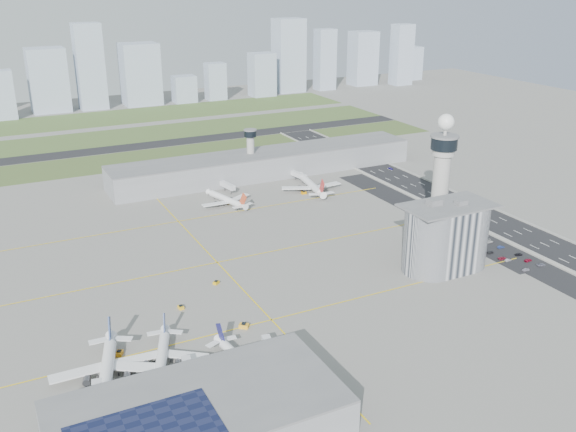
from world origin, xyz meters
name	(u,v)px	position (x,y,z in m)	size (l,w,h in m)	color
ground	(322,271)	(0.00, 0.00, 0.00)	(1000.00, 1000.00, 0.00)	gray
grass_strip_0	(148,158)	(-20.00, 225.00, 0.04)	(480.00, 50.00, 0.08)	#435629
grass_strip_1	(125,136)	(-20.00, 300.00, 0.04)	(480.00, 60.00, 0.08)	#4D622E
grass_strip_2	(105,118)	(-20.00, 380.00, 0.04)	(480.00, 70.00, 0.08)	#4D632F
runway	(136,147)	(-20.00, 262.00, 0.06)	(480.00, 22.00, 0.10)	black
highway	(509,229)	(115.00, 0.00, 0.05)	(28.00, 500.00, 0.10)	black
barrier_left	(490,232)	(101.00, 0.00, 0.60)	(0.60, 500.00, 1.20)	#9E9E99
barrier_right	(529,223)	(129.00, 0.00, 0.60)	(0.60, 500.00, 1.20)	#9E9E99
landside_road	(487,244)	(90.00, -10.00, 0.04)	(18.00, 260.00, 0.08)	black
parking_lot	(501,253)	(88.00, -22.00, 0.05)	(20.00, 44.00, 0.10)	black
taxiway_line_h_0	(271,320)	(-40.00, -30.00, 0.01)	(260.00, 0.60, 0.01)	yellow
taxiway_line_h_1	(217,263)	(-40.00, 30.00, 0.01)	(260.00, 0.60, 0.01)	yellow
taxiway_line_h_2	(178,221)	(-40.00, 90.00, 0.01)	(260.00, 0.60, 0.01)	yellow
taxiway_line_v	(217,263)	(-40.00, 30.00, 0.01)	(0.60, 260.00, 0.01)	yellow
control_tower	(442,172)	(72.00, 8.00, 35.04)	(14.00, 14.00, 64.50)	#ADAAA5
secondary_tower	(251,149)	(30.00, 150.00, 18.80)	(8.60, 8.60, 31.90)	#ADAAA5
admin_building	(446,237)	(51.99, -22.00, 15.30)	(42.00, 24.00, 33.50)	#B2B2B7
terminal_pier	(266,163)	(40.00, 148.00, 7.90)	(210.00, 32.00, 15.80)	gray
near_terminal	(198,419)	(-88.07, -82.02, 6.43)	(84.00, 42.00, 13.00)	gray
airplane_near_a	(106,364)	(-106.18, -41.55, 6.33)	(45.23, 38.44, 12.66)	white
airplane_near_b	(161,352)	(-87.32, -41.16, 5.37)	(38.37, 32.61, 10.74)	white
airplane_near_c	(242,356)	(-63.06, -55.03, 4.89)	(34.95, 29.71, 9.79)	white
airplane_far_a	(226,195)	(-6.04, 104.78, 5.45)	(38.89, 33.06, 10.89)	white
airplane_far_b	(311,180)	(51.37, 104.94, 6.43)	(45.90, 39.02, 12.85)	white
jet_bridge_near_0	(98,412)	(-113.00, -61.00, 2.85)	(14.00, 3.00, 5.70)	silver
jet_bridge_near_1	(192,386)	(-83.00, -61.00, 2.85)	(14.00, 3.00, 5.70)	silver
jet_bridge_near_2	(276,362)	(-53.00, -61.00, 2.85)	(14.00, 3.00, 5.70)	silver
jet_bridge_far_0	(222,185)	(2.00, 132.00, 2.85)	(14.00, 3.00, 5.70)	silver
jet_bridge_far_1	(292,174)	(52.00, 132.00, 2.85)	(14.00, 3.00, 5.70)	silver
tug_0	(119,353)	(-99.13, -27.87, 0.91)	(2.16, 3.14, 1.82)	orange
tug_1	(244,325)	(-51.97, -30.55, 1.05)	(2.48, 3.61, 2.10)	gold
tug_2	(181,307)	(-69.07, -5.22, 0.81)	(1.92, 2.79, 1.62)	gold
tug_3	(216,282)	(-48.27, 9.29, 0.79)	(1.87, 2.72, 1.58)	gold
tug_4	(231,202)	(-3.22, 103.47, 0.99)	(2.35, 3.42, 1.99)	yellow
tug_5	(304,193)	(43.87, 100.49, 0.91)	(2.14, 3.12, 1.81)	orange
car_lot_0	(526,270)	(83.44, -42.07, 0.62)	(1.46, 3.64, 1.24)	#AFAABD
car_lot_1	(508,260)	(83.84, -30.55, 0.60)	(1.28, 3.67, 1.21)	gray
car_lot_2	(502,258)	(82.92, -27.82, 0.62)	(2.04, 4.43, 1.23)	maroon
car_lot_3	(490,252)	(82.71, -20.02, 0.58)	(1.64, 4.03, 1.17)	#28282B
car_lot_4	(475,245)	(82.38, -9.74, 0.58)	(1.38, 3.43, 1.17)	navy
car_lot_5	(465,240)	(82.03, -2.95, 0.57)	(1.22, 3.49, 1.15)	white
car_lot_6	(541,265)	(93.77, -41.37, 0.58)	(1.93, 4.20, 1.17)	gray
car_lot_7	(528,260)	(92.11, -34.98, 0.63)	(1.77, 4.36, 1.27)	maroon
car_lot_8	(519,254)	(93.15, -28.06, 0.66)	(1.55, 3.86, 1.31)	black
car_lot_9	(501,247)	(92.04, -17.40, 0.61)	(1.30, 3.73, 1.23)	navy
car_lot_10	(489,242)	(91.83, -9.53, 0.59)	(1.95, 4.24, 1.18)	silver
car_lot_11	(488,239)	(93.19, -6.96, 0.56)	(1.56, 3.84, 1.11)	gray
car_hw_1	(460,205)	(115.75, 39.92, 0.59)	(1.26, 3.61, 1.19)	#22242C
car_hw_2	(391,169)	(122.89, 120.31, 0.59)	(1.95, 4.22, 1.17)	navy
car_hw_4	(330,151)	(108.92, 179.39, 0.59)	(1.39, 3.46, 1.18)	#A1A3A5
skyline_bldg_6	(3,95)	(-102.68, 417.90, 22.60)	(20.04, 16.03, 45.20)	#9EADC1
skyline_bldg_7	(48,80)	(-59.44, 436.89, 30.61)	(35.76, 28.61, 61.22)	#9EADC1
skyline_bldg_8	(90,67)	(-19.42, 431.56, 41.69)	(26.33, 21.06, 83.39)	#9EADC1
skyline_bldg_9	(140,74)	(30.27, 432.32, 31.06)	(36.96, 29.57, 62.11)	#9EADC1
skyline_bldg_10	(184,89)	(73.27, 423.68, 13.87)	(23.01, 18.41, 27.75)	#9EADC1
skyline_bldg_11	(215,81)	(108.28, 423.34, 19.48)	(20.22, 16.18, 38.97)	#9EADC1
skyline_bldg_12	(262,75)	(162.17, 421.29, 23.44)	(26.14, 20.92, 46.89)	#9EADC1
skyline_bldg_13	(289,56)	(201.27, 433.27, 40.60)	(32.26, 25.81, 81.20)	#9EADC1
skyline_bldg_14	(325,60)	(244.74, 426.38, 34.37)	(21.59, 17.28, 68.75)	#9EADC1
skyline_bldg_15	(363,58)	(302.83, 435.54, 31.70)	(30.25, 24.20, 63.40)	#9EADC1
skyline_bldg_16	(402,55)	(345.49, 415.96, 35.78)	(23.04, 18.43, 71.56)	#9EADC1
skyline_bldg_17	(412,63)	(382.05, 443.29, 20.53)	(22.64, 18.11, 41.06)	#9EADC1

